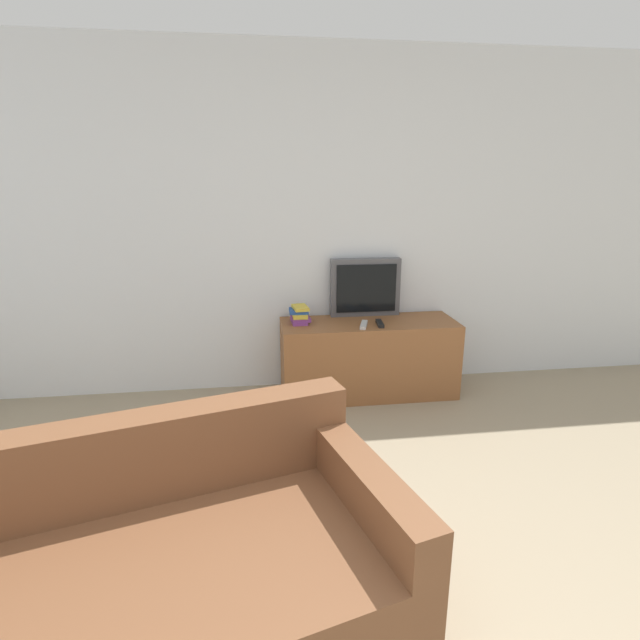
# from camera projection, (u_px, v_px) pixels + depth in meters

# --- Properties ---
(wall_back) EXTENTS (9.00, 0.06, 2.60)m
(wall_back) POSITION_uv_depth(u_px,v_px,m) (296.00, 226.00, 3.84)
(wall_back) COLOR silver
(wall_back) RESTS_ON ground_plane
(tv_stand) EXTENTS (1.35, 0.48, 0.59)m
(tv_stand) POSITION_uv_depth(u_px,v_px,m) (368.00, 358.00, 3.91)
(tv_stand) COLOR brown
(tv_stand) RESTS_ON ground_plane
(television) EXTENTS (0.55, 0.09, 0.46)m
(television) POSITION_uv_depth(u_px,v_px,m) (365.00, 287.00, 3.95)
(television) COLOR #4C4C51
(television) RESTS_ON tv_stand
(couch) EXTENTS (2.31, 1.46, 0.77)m
(couch) POSITION_uv_depth(u_px,v_px,m) (91.00, 607.00, 1.68)
(couch) COLOR brown
(couch) RESTS_ON ground_plane
(book_stack) EXTENTS (0.16, 0.20, 0.13)m
(book_stack) POSITION_uv_depth(u_px,v_px,m) (300.00, 315.00, 3.79)
(book_stack) COLOR #7A3884
(book_stack) RESTS_ON tv_stand
(remote_on_stand) EXTENTS (0.06, 0.18, 0.02)m
(remote_on_stand) POSITION_uv_depth(u_px,v_px,m) (380.00, 323.00, 3.75)
(remote_on_stand) COLOR black
(remote_on_stand) RESTS_ON tv_stand
(remote_secondary) EXTENTS (0.10, 0.19, 0.02)m
(remote_secondary) POSITION_uv_depth(u_px,v_px,m) (364.00, 325.00, 3.71)
(remote_secondary) COLOR #B7B7B7
(remote_secondary) RESTS_ON tv_stand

